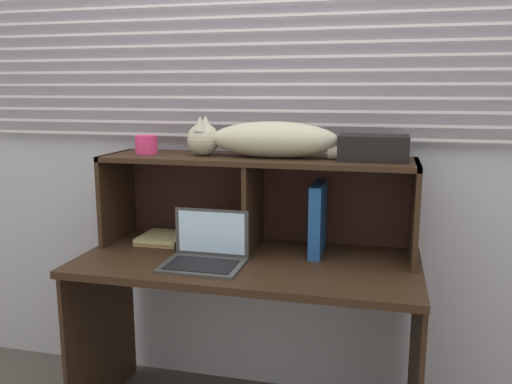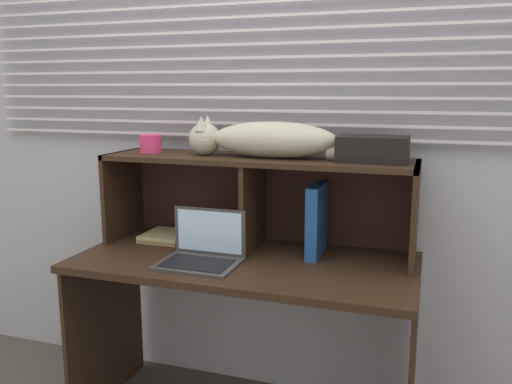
# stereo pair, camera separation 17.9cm
# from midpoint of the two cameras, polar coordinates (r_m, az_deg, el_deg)

# --- Properties ---
(back_panel_with_blinds) EXTENTS (4.40, 0.08, 2.50)m
(back_panel_with_blinds) POSITION_cam_midpoint_polar(r_m,az_deg,el_deg) (2.42, 3.75, 6.93)
(back_panel_with_blinds) COLOR #A9AAB9
(back_panel_with_blinds) RESTS_ON ground
(desk) EXTENTS (1.38, 0.65, 0.75)m
(desk) POSITION_cam_midpoint_polar(r_m,az_deg,el_deg) (2.23, 1.10, -10.88)
(desk) COLOR black
(desk) RESTS_ON ground
(hutch_shelf_unit) EXTENTS (1.32, 0.33, 0.40)m
(hutch_shelf_unit) POSITION_cam_midpoint_polar(r_m,az_deg,el_deg) (2.28, 2.48, 0.95)
(hutch_shelf_unit) COLOR black
(hutch_shelf_unit) RESTS_ON desk
(cat) EXTENTS (0.89, 0.18, 0.17)m
(cat) POSITION_cam_midpoint_polar(r_m,az_deg,el_deg) (2.21, 3.53, 5.59)
(cat) COLOR #B3AE97
(cat) RESTS_ON hutch_shelf_unit
(laptop) EXTENTS (0.31, 0.24, 0.20)m
(laptop) POSITION_cam_midpoint_polar(r_m,az_deg,el_deg) (2.13, -3.41, -6.52)
(laptop) COLOR #383838
(laptop) RESTS_ON desk
(binder_upright) EXTENTS (0.05, 0.23, 0.30)m
(binder_upright) POSITION_cam_midpoint_polar(r_m,az_deg,el_deg) (2.22, 8.88, -3.00)
(binder_upright) COLOR #1B478C
(binder_upright) RESTS_ON desk
(book_stack) EXTENTS (0.20, 0.21, 0.03)m
(book_stack) POSITION_cam_midpoint_polar(r_m,az_deg,el_deg) (2.46, -7.56, -4.74)
(book_stack) COLOR tan
(book_stack) RESTS_ON desk
(small_basket) EXTENTS (0.10, 0.10, 0.08)m
(small_basket) POSITION_cam_midpoint_polar(r_m,az_deg,el_deg) (2.41, -9.16, 5.14)
(small_basket) COLOR #D3336D
(small_basket) RESTS_ON hutch_shelf_unit
(storage_box) EXTENTS (0.27, 0.17, 0.10)m
(storage_box) POSITION_cam_midpoint_polar(r_m,az_deg,el_deg) (2.14, 14.80, 4.48)
(storage_box) COLOR black
(storage_box) RESTS_ON hutch_shelf_unit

